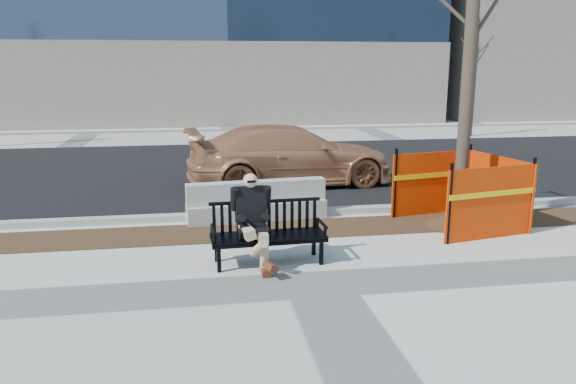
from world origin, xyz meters
name	(u,v)px	position (x,y,z in m)	size (l,w,h in m)	color
ground	(318,284)	(0.00, 0.00, 0.00)	(120.00, 120.00, 0.00)	beige
mulch_strip	(288,229)	(0.00, 2.60, 0.00)	(40.00, 1.20, 0.02)	#47301C
asphalt_street	(253,168)	(0.00, 8.80, 0.00)	(60.00, 10.40, 0.01)	black
curb	(280,213)	(0.00, 3.55, 0.06)	(60.00, 0.25, 0.12)	#9E9B93
bench	(268,263)	(-0.57, 0.93, 0.00)	(1.76, 0.63, 0.94)	black
seated_man	(253,263)	(-0.81, 0.97, 0.00)	(0.60, 0.99, 1.39)	black
tree_fence	(457,225)	(3.20, 2.37, 0.00)	(2.76, 2.76, 6.90)	#FF3700
sedan	(291,185)	(0.70, 6.44, 0.00)	(2.09, 5.14, 1.49)	#B97851
jersey_barrier_left	(257,219)	(-0.48, 3.38, 0.00)	(2.70, 0.54, 0.77)	#A8A69D
far_tree_right	(470,136)	(9.77, 14.77, 0.00)	(1.91, 1.91, 5.14)	#4C3D30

